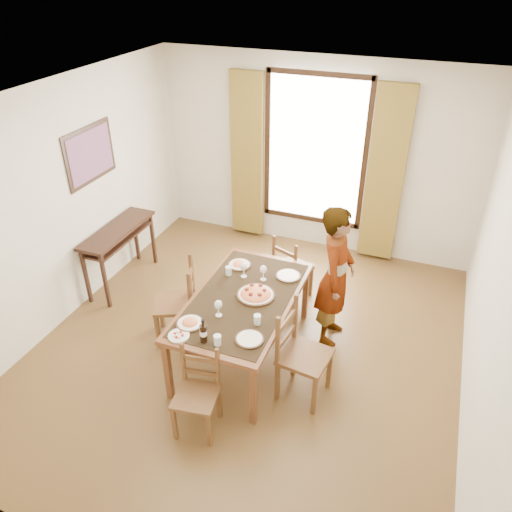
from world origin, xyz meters
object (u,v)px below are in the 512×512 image
(console_table, at_px, (118,236))
(dining_table, at_px, (243,303))
(man, at_px, (336,277))
(pasta_platter, at_px, (256,292))

(console_table, bearing_deg, dining_table, -19.64)
(console_table, distance_m, dining_table, 2.14)
(man, bearing_deg, console_table, 86.81)
(dining_table, height_order, pasta_platter, pasta_platter)
(man, height_order, pasta_platter, man)
(console_table, bearing_deg, man, -1.82)
(dining_table, bearing_deg, console_table, 160.36)
(man, bearing_deg, dining_table, 126.34)
(pasta_platter, bearing_deg, console_table, 163.16)
(console_table, xyz_separation_m, dining_table, (2.02, -0.72, 0.01))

